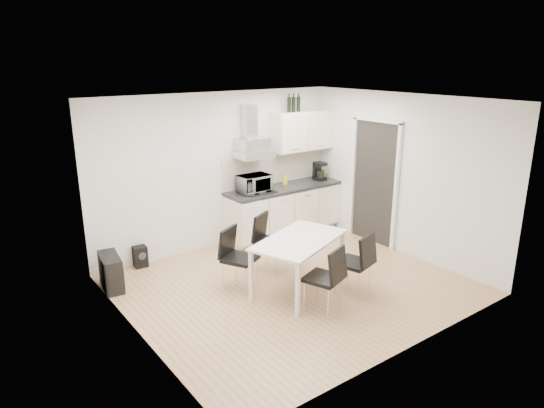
# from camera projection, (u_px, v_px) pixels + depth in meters

# --- Properties ---
(ground) EXTENTS (4.50, 4.50, 0.00)m
(ground) POSITION_uv_depth(u_px,v_px,m) (292.00, 285.00, 6.93)
(ground) COLOR tan
(ground) RESTS_ON ground
(wall_back) EXTENTS (4.50, 0.10, 2.60)m
(wall_back) POSITION_uv_depth(u_px,v_px,m) (219.00, 171.00, 8.10)
(wall_back) COLOR white
(wall_back) RESTS_ON ground
(wall_front) EXTENTS (4.50, 0.10, 2.60)m
(wall_front) POSITION_uv_depth(u_px,v_px,m) (414.00, 241.00, 5.01)
(wall_front) COLOR white
(wall_front) RESTS_ON ground
(wall_left) EXTENTS (0.10, 4.00, 2.60)m
(wall_left) POSITION_uv_depth(u_px,v_px,m) (133.00, 232.00, 5.28)
(wall_left) COLOR white
(wall_left) RESTS_ON ground
(wall_right) EXTENTS (0.10, 4.00, 2.60)m
(wall_right) POSITION_uv_depth(u_px,v_px,m) (402.00, 175.00, 7.83)
(wall_right) COLOR white
(wall_right) RESTS_ON ground
(ceiling) EXTENTS (4.50, 4.50, 0.00)m
(ceiling) POSITION_uv_depth(u_px,v_px,m) (295.00, 100.00, 6.18)
(ceiling) COLOR white
(ceiling) RESTS_ON wall_back
(doorway) EXTENTS (0.08, 1.04, 2.10)m
(doorway) POSITION_uv_depth(u_px,v_px,m) (374.00, 183.00, 8.30)
(doorway) COLOR white
(doorway) RESTS_ON ground
(kitchenette) EXTENTS (2.22, 0.64, 2.52)m
(kitchenette) POSITION_uv_depth(u_px,v_px,m) (284.00, 190.00, 8.70)
(kitchenette) COLOR beige
(kitchenette) RESTS_ON ground
(dining_table) EXTENTS (1.61, 1.26, 0.75)m
(dining_table) POSITION_uv_depth(u_px,v_px,m) (299.00, 244.00, 6.63)
(dining_table) COLOR white
(dining_table) RESTS_ON ground
(chair_far_left) EXTENTS (0.62, 0.65, 0.88)m
(chair_far_left) POSITION_uv_depth(u_px,v_px,m) (240.00, 259.00, 6.71)
(chair_far_left) COLOR black
(chair_far_left) RESTS_ON ground
(chair_far_right) EXTENTS (0.62, 0.64, 0.88)m
(chair_far_right) POSITION_uv_depth(u_px,v_px,m) (272.00, 243.00, 7.29)
(chair_far_right) COLOR black
(chair_far_right) RESTS_ON ground
(chair_near_left) EXTENTS (0.58, 0.62, 0.88)m
(chair_near_left) POSITION_uv_depth(u_px,v_px,m) (323.00, 279.00, 6.12)
(chair_near_left) COLOR black
(chair_near_left) RESTS_ON ground
(chair_near_right) EXTENTS (0.56, 0.60, 0.88)m
(chair_near_right) POSITION_uv_depth(u_px,v_px,m) (354.00, 264.00, 6.57)
(chair_near_right) COLOR black
(chair_near_right) RESTS_ON ground
(guitar_amp) EXTENTS (0.34, 0.62, 0.49)m
(guitar_amp) POSITION_uv_depth(u_px,v_px,m) (111.00, 272.00, 6.77)
(guitar_amp) COLOR black
(guitar_amp) RESTS_ON ground
(floor_speaker) EXTENTS (0.21, 0.19, 0.33)m
(floor_speaker) POSITION_uv_depth(u_px,v_px,m) (140.00, 257.00, 7.50)
(floor_speaker) COLOR black
(floor_speaker) RESTS_ON ground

